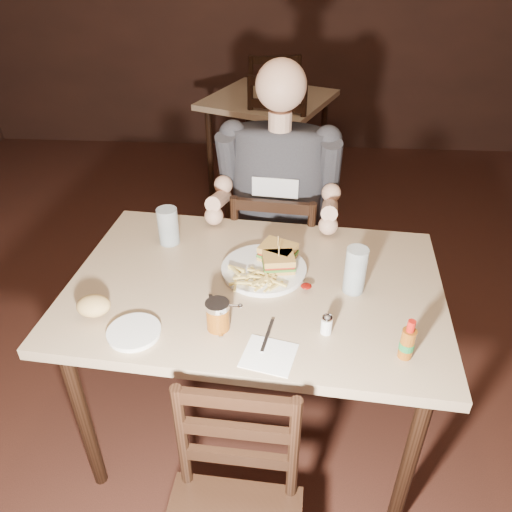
# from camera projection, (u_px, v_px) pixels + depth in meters

# --- Properties ---
(room_shell) EXTENTS (7.00, 7.00, 7.00)m
(room_shell) POSITION_uv_depth(u_px,v_px,m) (356.00, 140.00, 1.14)
(room_shell) COLOR black
(room_shell) RESTS_ON ground
(main_table) EXTENTS (1.35, 0.96, 0.77)m
(main_table) POSITION_uv_depth(u_px,v_px,m) (255.00, 300.00, 1.78)
(main_table) COLOR tan
(main_table) RESTS_ON ground
(bg_table) EXTENTS (1.04, 1.04, 0.77)m
(bg_table) POSITION_uv_depth(u_px,v_px,m) (269.00, 109.00, 3.61)
(bg_table) COLOR tan
(bg_table) RESTS_ON ground
(chair_far) EXTENTS (0.44, 0.48, 0.87)m
(chair_far) POSITION_uv_depth(u_px,v_px,m) (276.00, 263.00, 2.42)
(chair_far) COLOR black
(chair_far) RESTS_ON ground
(bg_chair_far) EXTENTS (0.52, 0.55, 0.98)m
(bg_chair_far) POSITION_uv_depth(u_px,v_px,m) (271.00, 111.00, 4.17)
(bg_chair_far) COLOR black
(bg_chair_far) RESTS_ON ground
(bg_chair_near) EXTENTS (0.59, 0.62, 0.99)m
(bg_chair_near) POSITION_uv_depth(u_px,v_px,m) (264.00, 164.00, 3.25)
(bg_chair_near) COLOR black
(bg_chair_near) RESTS_ON ground
(diner) EXTENTS (0.58, 0.48, 0.94)m
(diner) POSITION_uv_depth(u_px,v_px,m) (278.00, 176.00, 2.11)
(diner) COLOR #2E3034
(diner) RESTS_ON chair_far
(dinner_plate) EXTENTS (0.32, 0.32, 0.02)m
(dinner_plate) POSITION_uv_depth(u_px,v_px,m) (264.00, 270.00, 1.78)
(dinner_plate) COLOR white
(dinner_plate) RESTS_ON main_table
(sandwich_left) EXTENTS (0.15, 0.14, 0.10)m
(sandwich_left) POSITION_uv_depth(u_px,v_px,m) (278.00, 248.00, 1.80)
(sandwich_left) COLOR tan
(sandwich_left) RESTS_ON dinner_plate
(sandwich_right) EXTENTS (0.12, 0.11, 0.10)m
(sandwich_right) POSITION_uv_depth(u_px,v_px,m) (279.00, 259.00, 1.74)
(sandwich_right) COLOR tan
(sandwich_right) RESTS_ON dinner_plate
(fries_pile) EXTENTS (0.25, 0.18, 0.04)m
(fries_pile) POSITION_uv_depth(u_px,v_px,m) (257.00, 278.00, 1.70)
(fries_pile) COLOR #D6B852
(fries_pile) RESTS_ON dinner_plate
(ketchup_dollop) EXTENTS (0.04, 0.04, 0.01)m
(ketchup_dollop) POSITION_uv_depth(u_px,v_px,m) (306.00, 286.00, 1.68)
(ketchup_dollop) COLOR maroon
(ketchup_dollop) RESTS_ON dinner_plate
(glass_left) EXTENTS (0.09, 0.09, 0.15)m
(glass_left) POSITION_uv_depth(u_px,v_px,m) (168.00, 226.00, 1.91)
(glass_left) COLOR silver
(glass_left) RESTS_ON main_table
(glass_right) EXTENTS (0.08, 0.08, 0.17)m
(glass_right) POSITION_uv_depth(u_px,v_px,m) (355.00, 270.00, 1.65)
(glass_right) COLOR silver
(glass_right) RESTS_ON main_table
(hot_sauce) EXTENTS (0.04, 0.04, 0.13)m
(hot_sauce) POSITION_uv_depth(u_px,v_px,m) (408.00, 339.00, 1.41)
(hot_sauce) COLOR brown
(hot_sauce) RESTS_ON main_table
(salt_shaker) EXTENTS (0.04, 0.04, 0.06)m
(salt_shaker) POSITION_uv_depth(u_px,v_px,m) (327.00, 324.00, 1.51)
(salt_shaker) COLOR white
(salt_shaker) RESTS_ON main_table
(syrup_dispenser) EXTENTS (0.08, 0.08, 0.10)m
(syrup_dispenser) POSITION_uv_depth(u_px,v_px,m) (218.00, 315.00, 1.52)
(syrup_dispenser) COLOR brown
(syrup_dispenser) RESTS_ON main_table
(napkin) EXTENTS (0.18, 0.17, 0.00)m
(napkin) POSITION_uv_depth(u_px,v_px,m) (269.00, 355.00, 1.44)
(napkin) COLOR white
(napkin) RESTS_ON main_table
(knife) EXTENTS (0.07, 0.20, 0.00)m
(knife) POSITION_uv_depth(u_px,v_px,m) (215.00, 315.00, 1.59)
(knife) COLOR silver
(knife) RESTS_ON napkin
(fork) EXTENTS (0.04, 0.15, 0.00)m
(fork) POSITION_uv_depth(u_px,v_px,m) (268.00, 335.00, 1.51)
(fork) COLOR silver
(fork) RESTS_ON napkin
(side_plate) EXTENTS (0.17, 0.17, 0.01)m
(side_plate) POSITION_uv_depth(u_px,v_px,m) (134.00, 333.00, 1.52)
(side_plate) COLOR white
(side_plate) RESTS_ON main_table
(bread_roll) EXTENTS (0.11, 0.10, 0.06)m
(bread_roll) POSITION_uv_depth(u_px,v_px,m) (94.00, 306.00, 1.56)
(bread_roll) COLOR tan
(bread_roll) RESTS_ON side_plate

